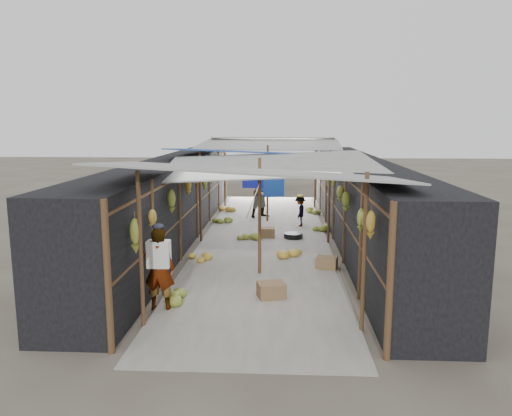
% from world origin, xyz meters
% --- Properties ---
extents(ground, '(80.00, 80.00, 0.00)m').
position_xyz_m(ground, '(0.00, 0.00, 0.00)').
color(ground, '#6B6356').
rests_on(ground, ground).
extents(aisle_slab, '(3.60, 16.00, 0.02)m').
position_xyz_m(aisle_slab, '(0.00, 6.50, 0.01)').
color(aisle_slab, '#9E998E').
rests_on(aisle_slab, ground).
extents(stall_left, '(1.40, 15.00, 2.30)m').
position_xyz_m(stall_left, '(-2.70, 6.50, 1.15)').
color(stall_left, black).
rests_on(stall_left, ground).
extents(stall_right, '(1.40, 15.00, 2.30)m').
position_xyz_m(stall_right, '(2.70, 6.50, 1.15)').
color(stall_right, black).
rests_on(stall_right, ground).
extents(crate_near, '(0.60, 0.53, 0.31)m').
position_xyz_m(crate_near, '(0.30, 1.45, 0.15)').
color(crate_near, brown).
rests_on(crate_near, ground).
extents(crate_mid, '(0.54, 0.47, 0.28)m').
position_xyz_m(crate_mid, '(1.54, 3.48, 0.14)').
color(crate_mid, brown).
rests_on(crate_mid, ground).
extents(crate_back, '(0.48, 0.40, 0.30)m').
position_xyz_m(crate_back, '(0.05, 6.56, 0.15)').
color(crate_back, brown).
rests_on(crate_back, ground).
extents(black_basin, '(0.55, 0.55, 0.17)m').
position_xyz_m(black_basin, '(0.83, 6.48, 0.08)').
color(black_basin, black).
rests_on(black_basin, ground).
extents(vendor_elderly, '(0.58, 0.40, 1.53)m').
position_xyz_m(vendor_elderly, '(-1.70, 0.76, 0.76)').
color(vendor_elderly, white).
rests_on(vendor_elderly, ground).
extents(shopper_blue, '(1.13, 1.07, 1.84)m').
position_xyz_m(shopper_blue, '(-0.19, 9.74, 0.92)').
color(shopper_blue, '#1E4899').
rests_on(shopper_blue, ground).
extents(vendor_seated, '(0.46, 0.69, 1.00)m').
position_xyz_m(vendor_seated, '(1.08, 8.19, 0.50)').
color(vendor_seated, '#4B4741').
rests_on(vendor_seated, ground).
extents(market_canopy, '(5.62, 15.20, 2.77)m').
position_xyz_m(market_canopy, '(0.03, 6.86, 2.41)').
color(market_canopy, brown).
rests_on(market_canopy, ground).
extents(hanging_bananas, '(3.95, 13.52, 0.85)m').
position_xyz_m(hanging_bananas, '(-0.19, 6.78, 1.63)').
color(hanging_bananas, olive).
rests_on(hanging_bananas, ground).
extents(floor_bananas, '(3.74, 10.02, 0.30)m').
position_xyz_m(floor_bananas, '(-0.43, 6.51, 0.14)').
color(floor_bananas, olive).
rests_on(floor_bananas, ground).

